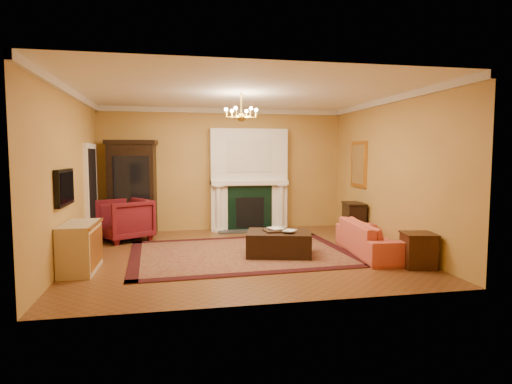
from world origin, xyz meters
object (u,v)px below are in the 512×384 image
object	(u,v)px
pedestal_table	(128,224)
leather_ottoman	(279,243)
console_table	(354,220)
commode	(80,247)
end_table	(418,251)
coral_sofa	(373,233)
china_cabinet	(132,190)
wingback_armchair	(124,218)

from	to	relation	value
pedestal_table	leather_ottoman	world-z (taller)	pedestal_table
console_table	leather_ottoman	bearing A→B (deg)	-137.06
commode	end_table	distance (m)	5.51
coral_sofa	leather_ottoman	size ratio (longest dim) A/B	1.81
leather_ottoman	commode	bearing A→B (deg)	-158.24
coral_sofa	console_table	xyz separation A→B (m)	(0.36, 1.68, -0.03)
end_table	china_cabinet	bearing A→B (deg)	140.72
console_table	pedestal_table	bearing A→B (deg)	-176.35
wingback_armchair	end_table	xyz separation A→B (m)	(5.02, -3.28, -0.22)
wingback_armchair	china_cabinet	bearing A→B (deg)	140.11
wingback_armchair	console_table	world-z (taller)	wingback_armchair
china_cabinet	end_table	distance (m)	6.38
china_cabinet	end_table	world-z (taller)	china_cabinet
pedestal_table	console_table	bearing A→B (deg)	-4.98
wingback_armchair	leather_ottoman	bearing A→B (deg)	24.98
coral_sofa	wingback_armchair	bearing A→B (deg)	69.96
wingback_armchair	end_table	bearing A→B (deg)	26.08
commode	coral_sofa	distance (m)	5.15
console_table	china_cabinet	bearing A→B (deg)	173.98
end_table	leather_ottoman	distance (m)	2.42
china_cabinet	leather_ottoman	xyz separation A→B (m)	(2.84, -2.74, -0.82)
commode	coral_sofa	bearing A→B (deg)	3.36
commode	pedestal_table	bearing A→B (deg)	78.48
coral_sofa	end_table	size ratio (longest dim) A/B	3.81
coral_sofa	console_table	bearing A→B (deg)	-6.71
pedestal_table	commode	world-z (taller)	commode
pedestal_table	end_table	world-z (taller)	pedestal_table
commode	end_table	size ratio (longest dim) A/B	1.90
console_table	leather_ottoman	size ratio (longest dim) A/B	0.65
wingback_armchair	pedestal_table	bearing A→B (deg)	2.77
end_table	console_table	distance (m)	2.72
wingback_armchair	end_table	world-z (taller)	wingback_armchair
wingback_armchair	end_table	distance (m)	6.00
china_cabinet	console_table	size ratio (longest dim) A/B	2.80
china_cabinet	wingback_armchair	world-z (taller)	china_cabinet
commode	console_table	xyz separation A→B (m)	(5.51, 1.88, -0.01)
console_table	leather_ottoman	distance (m)	2.57
pedestal_table	end_table	size ratio (longest dim) A/B	1.17
china_cabinet	commode	bearing A→B (deg)	-93.25
wingback_armchair	console_table	size ratio (longest dim) A/B	1.33
china_cabinet	pedestal_table	size ratio (longest dim) A/B	3.25
end_table	console_table	bearing A→B (deg)	88.73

